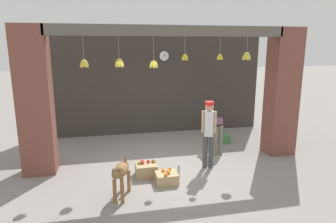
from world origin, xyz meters
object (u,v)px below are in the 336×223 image
object	(u,v)px
dog	(121,173)
wall_clock	(164,56)
worker_stooping	(215,128)
water_bottle	(179,172)
fruit_crate_apples	(146,169)
fruit_crate_oranges	(167,178)
shopkeeper	(209,130)
produce_box_green	(220,138)

from	to	relation	value
dog	wall_clock	size ratio (longest dim) A/B	2.72
worker_stooping	water_bottle	bearing A→B (deg)	-140.95
dog	fruit_crate_apples	size ratio (longest dim) A/B	1.85
dog	fruit_crate_oranges	size ratio (longest dim) A/B	1.89
water_bottle	dog	bearing A→B (deg)	-153.55
wall_clock	fruit_crate_apples	bearing A→B (deg)	-108.10
shopkeeper	produce_box_green	bearing A→B (deg)	-99.71
worker_stooping	produce_box_green	world-z (taller)	worker_stooping
shopkeeper	fruit_crate_oranges	bearing A→B (deg)	48.83
fruit_crate_oranges	dog	bearing A→B (deg)	-156.59
shopkeeper	wall_clock	distance (m)	3.54
dog	worker_stooping	size ratio (longest dim) A/B	0.84
fruit_crate_oranges	water_bottle	distance (m)	0.38
shopkeeper	fruit_crate_oranges	size ratio (longest dim) A/B	3.52
worker_stooping	water_bottle	size ratio (longest dim) A/B	3.90
fruit_crate_oranges	fruit_crate_apples	xyz separation A→B (m)	(-0.37, 0.45, 0.03)
water_bottle	fruit_crate_oranges	bearing A→B (deg)	-145.12
fruit_crate_oranges	produce_box_green	bearing A→B (deg)	47.48
wall_clock	fruit_crate_oranges	bearing A→B (deg)	-100.70
fruit_crate_oranges	wall_clock	distance (m)	4.50
worker_stooping	water_bottle	world-z (taller)	worker_stooping
worker_stooping	fruit_crate_apples	size ratio (longest dim) A/B	2.20
fruit_crate_oranges	wall_clock	xyz separation A→B (m)	(0.71, 3.74, 2.39)
dog	water_bottle	world-z (taller)	dog
worker_stooping	fruit_crate_oranges	bearing A→B (deg)	-142.64
wall_clock	worker_stooping	bearing A→B (deg)	-66.73
fruit_crate_apples	shopkeeper	bearing A→B (deg)	5.93
fruit_crate_apples	water_bottle	world-z (taller)	fruit_crate_apples
produce_box_green	wall_clock	world-z (taller)	wall_clock
fruit_crate_apples	worker_stooping	bearing A→B (deg)	28.62
fruit_crate_oranges	water_bottle	world-z (taller)	fruit_crate_oranges
worker_stooping	produce_box_green	size ratio (longest dim) A/B	2.02
dog	water_bottle	bearing A→B (deg)	135.87
water_bottle	wall_clock	distance (m)	4.28
produce_box_green	wall_clock	distance (m)	3.13
shopkeeper	dog	bearing A→B (deg)	46.64
water_bottle	wall_clock	bearing A→B (deg)	83.63
water_bottle	wall_clock	world-z (taller)	wall_clock
worker_stooping	produce_box_green	bearing A→B (deg)	52.22
shopkeeper	worker_stooping	xyz separation A→B (m)	(0.52, 0.95, -0.26)
fruit_crate_oranges	produce_box_green	distance (m)	3.15
shopkeeper	produce_box_green	distance (m)	2.15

